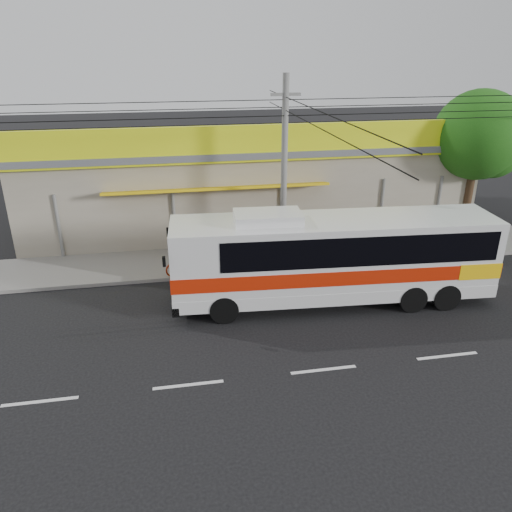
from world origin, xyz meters
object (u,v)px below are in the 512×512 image
Objects in this scene: coach_bus at (338,254)px; tree_near at (481,138)px; motorbike_red at (187,263)px; utility_pole at (285,110)px.

coach_bus is 1.67× the size of tree_near.
motorbike_red is at bearing 153.59° from coach_bus.
utility_pole is at bearing -99.97° from motorbike_red.
coach_bus is at bearing -139.32° from motorbike_red.
motorbike_red is 0.05× the size of utility_pole.
utility_pole reaches higher than tree_near.
utility_pole reaches higher than coach_bus.
utility_pole is at bearing -168.35° from tree_near.
coach_bus is 6.35m from motorbike_red.
coach_bus is 11.10m from tree_near.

